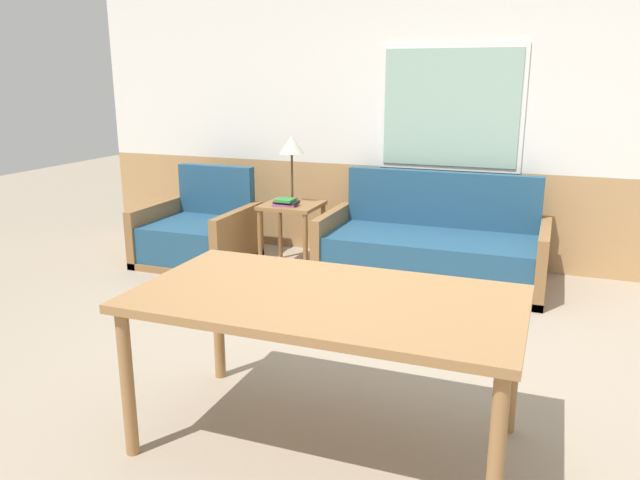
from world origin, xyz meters
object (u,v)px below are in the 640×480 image
(armchair, at_px, (199,236))
(side_table, at_px, (292,216))
(couch, at_px, (432,252))
(table_lamp, at_px, (292,148))
(dining_table, at_px, (326,310))

(armchair, distance_m, side_table, 0.91)
(side_table, bearing_deg, couch, 2.57)
(couch, relative_size, armchair, 1.97)
(armchair, height_order, table_lamp, table_lamp)
(table_lamp, bearing_deg, side_table, -69.71)
(dining_table, bearing_deg, couch, 90.10)
(armchair, relative_size, table_lamp, 1.59)
(table_lamp, bearing_deg, armchair, -164.36)
(table_lamp, relative_size, dining_table, 0.34)
(armchair, xyz_separation_m, table_lamp, (0.83, 0.23, 0.81))
(couch, relative_size, dining_table, 1.07)
(couch, relative_size, side_table, 3.14)
(couch, distance_m, dining_table, 2.56)
(couch, xyz_separation_m, armchair, (-2.10, -0.20, -0.01))
(side_table, height_order, table_lamp, table_lamp)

